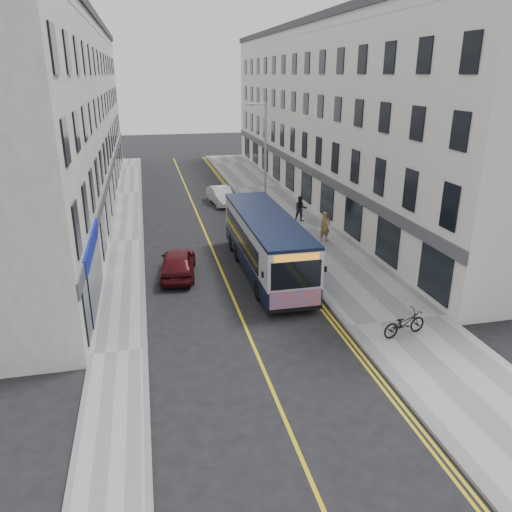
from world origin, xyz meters
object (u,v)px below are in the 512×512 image
pedestrian_near (325,227)px  car_white (221,196)px  streetlamp (264,160)px  car_maroon (178,262)px  bicycle (404,323)px  pedestrian_far (301,209)px  city_bus (266,242)px

pedestrian_near → car_white: (-4.60, 10.93, -0.36)m
streetlamp → car_white: size_ratio=1.94×
pedestrian_near → car_maroon: (-9.03, -3.30, -0.32)m
bicycle → car_maroon: car_maroon is taller
bicycle → pedestrian_far: (0.84, 16.04, 0.38)m
streetlamp → car_maroon: streetlamp is taller
pedestrian_far → car_maroon: pedestrian_far is taller
car_white → car_maroon: size_ratio=0.97×
pedestrian_far → streetlamp: bearing=178.8°
streetlamp → car_maroon: (-6.40, -8.09, -3.66)m
car_maroon → pedestrian_far: bearing=-131.8°
streetlamp → city_bus: bearing=-102.9°
city_bus → pedestrian_near: bearing=39.9°
pedestrian_far → car_white: pedestrian_far is taller
pedestrian_near → car_white: bearing=103.1°
city_bus → bicycle: (3.62, -7.76, -1.04)m
bicycle → pedestrian_far: size_ratio=1.08×
bicycle → car_white: bearing=-2.9°
city_bus → pedestrian_near: (4.59, 3.83, -0.63)m
streetlamp → city_bus: (-1.97, -8.63, -2.72)m
pedestrian_near → pedestrian_far: size_ratio=1.03×
pedestrian_near → pedestrian_far: pedestrian_near is taller
car_maroon → pedestrian_near: bearing=-152.8°
city_bus → streetlamp: bearing=77.1°
streetlamp → bicycle: (1.66, -16.39, -3.76)m
streetlamp → city_bus: size_ratio=0.76×
car_white → streetlamp: bearing=-79.9°
city_bus → car_maroon: bearing=173.1°
city_bus → car_maroon: (-4.43, 0.54, -0.95)m
car_maroon → car_white: bearing=-100.2°
pedestrian_near → car_maroon: pedestrian_near is taller
car_white → car_maroon: bearing=-115.0°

